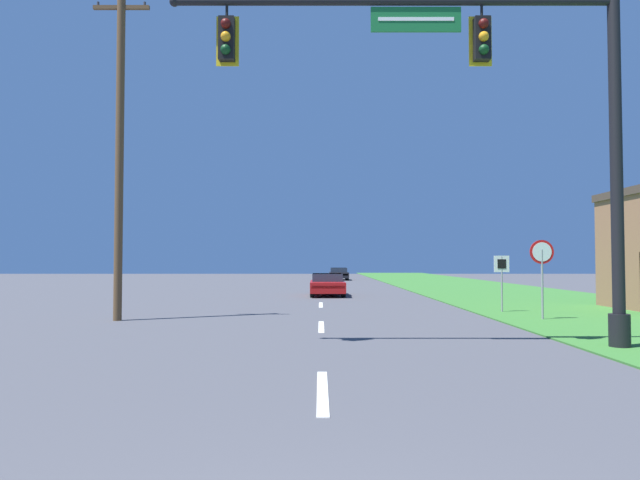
# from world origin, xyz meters

# --- Properties ---
(grass_verge_right) EXTENTS (10.00, 110.00, 0.04)m
(grass_verge_right) POSITION_xyz_m (10.50, 30.00, 0.02)
(grass_verge_right) COLOR #38752D
(grass_verge_right) RESTS_ON ground
(road_center_line) EXTENTS (0.16, 34.80, 0.01)m
(road_center_line) POSITION_xyz_m (0.00, 22.00, 0.01)
(road_center_line) COLOR silver
(road_center_line) RESTS_ON ground
(signal_mast) EXTENTS (9.96, 0.47, 8.40)m
(signal_mast) POSITION_xyz_m (4.05, 10.00, 5.15)
(signal_mast) COLOR black
(signal_mast) RESTS_ON grass_verge_right
(car_ahead) EXTENTS (1.85, 4.30, 1.19)m
(car_ahead) POSITION_xyz_m (0.35, 28.46, 0.60)
(car_ahead) COLOR black
(car_ahead) RESTS_ON ground
(far_car) EXTENTS (1.82, 4.42, 1.19)m
(far_car) POSITION_xyz_m (1.80, 53.73, 0.60)
(far_car) COLOR black
(far_car) RESTS_ON ground
(stop_sign) EXTENTS (0.76, 0.07, 2.50)m
(stop_sign) POSITION_xyz_m (7.00, 15.77, 1.86)
(stop_sign) COLOR gray
(stop_sign) RESTS_ON grass_verge_right
(route_sign_post) EXTENTS (0.55, 0.06, 2.03)m
(route_sign_post) POSITION_xyz_m (6.57, 18.43, 1.53)
(route_sign_post) COLOR gray
(route_sign_post) RESTS_ON grass_verge_right
(utility_pole_near) EXTENTS (1.80, 0.26, 10.92)m
(utility_pole_near) POSITION_xyz_m (-6.42, 15.73, 5.62)
(utility_pole_near) COLOR brown
(utility_pole_near) RESTS_ON ground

